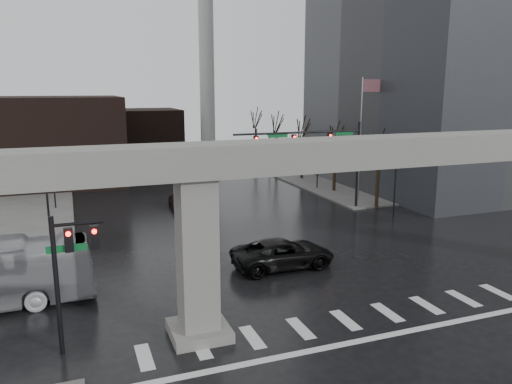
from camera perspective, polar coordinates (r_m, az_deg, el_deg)
ground at (r=26.04m, az=9.03°, el=-13.34°), size 160.00×160.00×0.00m
sidewalk_ne at (r=68.80m, az=13.17°, el=2.39°), size 28.00×36.00×0.15m
elevated_guideway at (r=24.60m, az=12.11°, el=1.90°), size 48.00×2.60×8.70m
building_far_left at (r=62.69m, az=-22.51°, el=5.45°), size 16.00×14.00×10.00m
building_far_mid at (r=73.38m, az=-12.81°, el=6.08°), size 10.00×10.00×8.00m
smokestack at (r=68.78m, az=-5.65°, el=13.75°), size 3.60×3.60×30.00m
signal_mast_arm at (r=44.69m, az=7.47°, el=5.09°), size 12.12×0.43×8.00m
signal_left_pole at (r=22.00m, az=-20.58°, el=-7.35°), size 2.30×0.30×6.00m
flagpole_assembly at (r=50.46m, az=12.19°, el=7.63°), size 2.06×0.12×12.00m
lamp_right_0 at (r=43.39m, az=15.64°, el=1.40°), size 1.22×0.32×5.11m
lamp_right_1 at (r=55.15m, az=7.07°, el=3.90°), size 1.22×0.32×5.11m
lamp_right_2 at (r=67.76m, az=1.57°, el=5.46°), size 1.22×0.32×5.11m
lamp_left_0 at (r=35.22m, az=-22.69°, el=-1.45°), size 1.22×0.32×5.11m
lamp_left_1 at (r=48.98m, az=-22.21°, el=2.11°), size 1.22×0.32×5.11m
lamp_left_2 at (r=62.84m, az=-21.94°, el=4.11°), size 1.22×0.32×5.11m
tree_right_0 at (r=47.32m, az=13.76°, el=1.50°), size 1.09×1.58×7.50m
tree_right_1 at (r=54.01m, az=9.00°, el=3.01°), size 1.09×1.61×7.67m
tree_right_2 at (r=61.01m, az=5.30°, el=4.18°), size 1.10×1.63×7.85m
tree_right_3 at (r=68.23m, az=2.37°, el=5.08°), size 1.11×1.66×8.02m
tree_right_4 at (r=75.60m, az=0.00°, el=5.81°), size 1.12×1.69×8.19m
pickup_truck at (r=31.29m, az=3.13°, el=-7.04°), size 6.48×3.02×1.80m
far_car at (r=46.77m, az=-8.87°, el=-1.08°), size 1.80×3.95×1.32m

